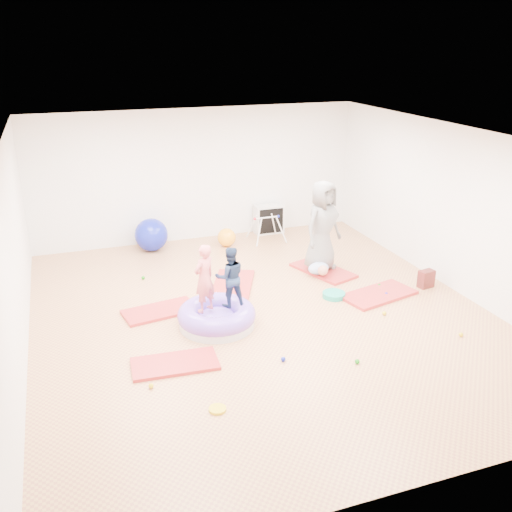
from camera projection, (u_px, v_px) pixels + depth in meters
name	position (u px, v px, depth m)	size (l,w,h in m)	color
room	(263.00, 232.00, 8.57)	(7.01, 8.01, 2.81)	tan
gym_mat_front_left	(175.00, 364.00, 7.67)	(1.15, 0.58, 0.05)	#AE1A34
gym_mat_mid_left	(160.00, 311.00, 9.16)	(1.16, 0.58, 0.05)	#AE1A34
gym_mat_center_back	(233.00, 285.00, 10.10)	(1.33, 0.66, 0.06)	#AE1A34
gym_mat_right	(378.00, 294.00, 9.73)	(1.29, 0.64, 0.05)	#AE1A34
gym_mat_rear_right	(323.00, 270.00, 10.74)	(1.24, 0.62, 0.05)	#AE1A34
inflatable_cushion	(217.00, 317.00, 8.69)	(1.20, 1.20, 0.38)	silver
child_pink	(204.00, 275.00, 8.36)	(0.38, 0.25, 1.05)	#DB646A
child_navy	(230.00, 274.00, 8.54)	(0.46, 0.36, 0.95)	#1A2B4C
adult_caregiver	(322.00, 226.00, 10.48)	(0.82, 0.54, 1.69)	slate
infant	(319.00, 269.00, 10.44)	(0.39, 0.40, 0.23)	#9CB2E3
ball_pit_balls	(319.00, 322.00, 8.79)	(4.61, 3.92, 0.07)	#178412
exercise_ball_blue	(151.00, 235.00, 11.70)	(0.68, 0.68, 0.68)	#111BA7
exercise_ball_orange	(227.00, 237.00, 12.00)	(0.39, 0.39, 0.39)	#FFA41D
infant_play_gym	(267.00, 225.00, 12.23)	(0.72, 0.68, 0.55)	silver
cube_shelf	(269.00, 219.00, 12.77)	(0.65, 0.32, 0.65)	silver
balance_disc	(334.00, 295.00, 9.68)	(0.39, 0.39, 0.09)	#169E86
backpack	(426.00, 279.00, 10.04)	(0.27, 0.17, 0.31)	maroon
yellow_toy	(217.00, 409.00, 6.75)	(0.21, 0.21, 0.03)	gold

